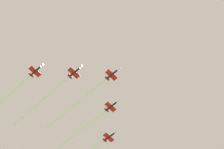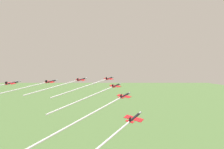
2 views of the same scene
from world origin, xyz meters
The scene contains 6 objects.
jet_lead centered at (4.99, -5.06, 213.65)m, with size 69.84×8.86×2.55m.
jet_port_inner centered at (18.26, -22.08, 213.76)m, with size 59.34×8.86×2.55m.
jet_starboard_inner centered at (20.58, 13.52, 213.55)m, with size 68.89×8.86×2.55m.
jet_port_outer centered at (46.04, -38.30, 213.38)m, with size 78.68×8.86×2.55m.
jet_starboard_outer centered at (39.75, 32.30, 213.93)m, with size 73.33×8.86×2.55m.
jet_port_trail centered at (59.38, 51.10, 212.84)m, with size 69.08×8.86×2.55m.
Camera 2 is at (104.75, 85.75, 248.58)m, focal length 27.91 mm.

